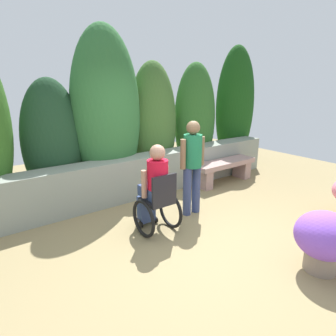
{
  "coord_description": "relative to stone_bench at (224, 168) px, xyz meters",
  "views": [
    {
      "loc": [
        -2.48,
        -2.62,
        2.13
      ],
      "look_at": [
        0.13,
        0.87,
        0.85
      ],
      "focal_mm": 30.74,
      "sensor_mm": 36.0,
      "label": 1
    }
  ],
  "objects": [
    {
      "name": "flower_pot_red_accent",
      "position": [
        -1.45,
        -2.88,
        0.08
      ],
      "size": [
        0.67,
        0.67,
        0.73
      ],
      "color": "gray",
      "rests_on": "ground"
    },
    {
      "name": "stone_bench",
      "position": [
        0.0,
        0.0,
        0.0
      ],
      "size": [
        1.59,
        0.45,
        0.5
      ],
      "rotation": [
        0.0,
        0.0,
        0.1
      ],
      "color": "gray",
      "rests_on": "ground"
    },
    {
      "name": "person_standing_companion",
      "position": [
        -1.63,
        -0.77,
        0.57
      ],
      "size": [
        0.49,
        0.3,
        1.57
      ],
      "rotation": [
        0.0,
        0.0,
        -0.08
      ],
      "color": "navy",
      "rests_on": "ground"
    },
    {
      "name": "ground_plane",
      "position": [
        -2.18,
        -1.54,
        -0.33
      ],
      "size": [
        11.74,
        11.74,
        0.0
      ],
      "primitive_type": "plane",
      "color": "#8D7B53"
    },
    {
      "name": "stone_retaining_wall",
      "position": [
        -2.18,
        0.47,
        0.07
      ],
      "size": [
        7.44,
        0.46,
        0.8
      ],
      "primitive_type": "cube",
      "color": "gray",
      "rests_on": "ground"
    },
    {
      "name": "hedge_backdrop",
      "position": [
        -2.35,
        1.0,
        1.14
      ],
      "size": [
        8.37,
        1.0,
        3.17
      ],
      "color": "#1D4D11",
      "rests_on": "ground"
    },
    {
      "name": "person_in_wheelchair",
      "position": [
        -2.47,
        -0.93,
        0.29
      ],
      "size": [
        0.53,
        0.66,
        1.33
      ],
      "rotation": [
        0.0,
        0.0,
        0.18
      ],
      "color": "black",
      "rests_on": "ground"
    }
  ]
}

